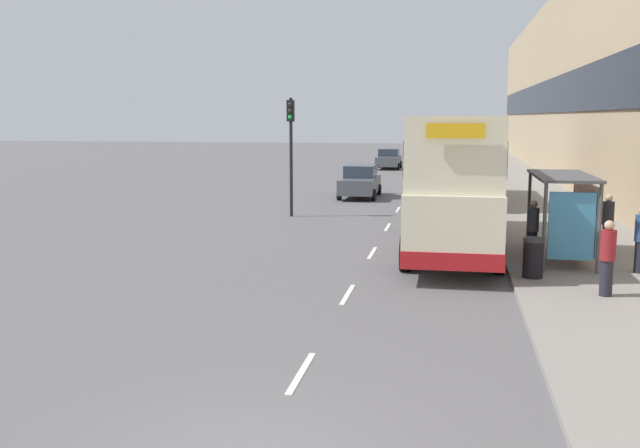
{
  "coord_description": "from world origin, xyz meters",
  "views": [
    {
      "loc": [
        2.4,
        -8.08,
        4.28
      ],
      "look_at": [
        -3.05,
        21.42,
        -0.24
      ],
      "focal_mm": 40.0,
      "sensor_mm": 36.0,
      "label": 1
    }
  ],
  "objects_px": {
    "double_decker_bus_ahead": "(452,158)",
    "car_0": "(447,159)",
    "traffic_light_far_kerb": "(291,137)",
    "pedestrian_3": "(607,258)",
    "litter_bin": "(533,258)",
    "car_1": "(360,181)",
    "bus_shelter": "(570,201)",
    "car_2": "(389,159)",
    "pedestrian_at_shelter": "(533,229)",
    "double_decker_bus_near": "(453,180)",
    "pedestrian_1": "(608,222)"
  },
  "relations": [
    {
      "from": "double_decker_bus_ahead",
      "to": "car_0",
      "type": "xyz_separation_m",
      "value": [
        -0.36,
        24.09,
        -1.45
      ]
    },
    {
      "from": "double_decker_bus_ahead",
      "to": "traffic_light_far_kerb",
      "type": "distance_m",
      "value": 9.25
    },
    {
      "from": "pedestrian_3",
      "to": "litter_bin",
      "type": "relative_size",
      "value": 1.7
    },
    {
      "from": "car_0",
      "to": "car_1",
      "type": "distance_m",
      "value": 22.78
    },
    {
      "from": "bus_shelter",
      "to": "car_2",
      "type": "xyz_separation_m",
      "value": [
        -8.56,
        38.28,
        -1.04
      ]
    },
    {
      "from": "car_1",
      "to": "pedestrian_3",
      "type": "relative_size",
      "value": 2.55
    },
    {
      "from": "car_2",
      "to": "pedestrian_at_shelter",
      "type": "distance_m",
      "value": 39.01
    },
    {
      "from": "car_2",
      "to": "double_decker_bus_near",
      "type": "bearing_deg",
      "value": 98.2
    },
    {
      "from": "pedestrian_3",
      "to": "car_1",
      "type": "bearing_deg",
      "value": 112.15
    },
    {
      "from": "double_decker_bus_ahead",
      "to": "litter_bin",
      "type": "bearing_deg",
      "value": -82.92
    },
    {
      "from": "car_2",
      "to": "pedestrian_1",
      "type": "distance_m",
      "value": 37.93
    },
    {
      "from": "bus_shelter",
      "to": "car_2",
      "type": "bearing_deg",
      "value": 102.6
    },
    {
      "from": "bus_shelter",
      "to": "pedestrian_at_shelter",
      "type": "relative_size",
      "value": 2.41
    },
    {
      "from": "car_2",
      "to": "litter_bin",
      "type": "xyz_separation_m",
      "value": [
        7.33,
        -40.77,
        -0.16
      ]
    },
    {
      "from": "double_decker_bus_near",
      "to": "litter_bin",
      "type": "height_order",
      "value": "double_decker_bus_near"
    },
    {
      "from": "bus_shelter",
      "to": "double_decker_bus_ahead",
      "type": "relative_size",
      "value": 0.42
    },
    {
      "from": "car_0",
      "to": "litter_bin",
      "type": "relative_size",
      "value": 3.75
    },
    {
      "from": "car_0",
      "to": "litter_bin",
      "type": "height_order",
      "value": "car_0"
    },
    {
      "from": "litter_bin",
      "to": "car_0",
      "type": "bearing_deg",
      "value": 93.47
    },
    {
      "from": "bus_shelter",
      "to": "pedestrian_3",
      "type": "bearing_deg",
      "value": -86.61
    },
    {
      "from": "car_0",
      "to": "car_1",
      "type": "xyz_separation_m",
      "value": [
        -4.44,
        -22.34,
        0.02
      ]
    },
    {
      "from": "car_1",
      "to": "car_0",
      "type": "bearing_deg",
      "value": -101.25
    },
    {
      "from": "bus_shelter",
      "to": "litter_bin",
      "type": "relative_size",
      "value": 4.0
    },
    {
      "from": "double_decker_bus_ahead",
      "to": "pedestrian_3",
      "type": "bearing_deg",
      "value": -79.2
    },
    {
      "from": "pedestrian_3",
      "to": "double_decker_bus_ahead",
      "type": "bearing_deg",
      "value": 100.8
    },
    {
      "from": "double_decker_bus_ahead",
      "to": "pedestrian_3",
      "type": "relative_size",
      "value": 5.65
    },
    {
      "from": "double_decker_bus_ahead",
      "to": "car_1",
      "type": "relative_size",
      "value": 2.21
    },
    {
      "from": "double_decker_bus_ahead",
      "to": "pedestrian_3",
      "type": "height_order",
      "value": "double_decker_bus_ahead"
    },
    {
      "from": "car_2",
      "to": "pedestrian_3",
      "type": "bearing_deg",
      "value": 101.72
    },
    {
      "from": "double_decker_bus_ahead",
      "to": "litter_bin",
      "type": "xyz_separation_m",
      "value": [
        2.14,
        -17.26,
        -1.61
      ]
    },
    {
      "from": "car_2",
      "to": "litter_bin",
      "type": "distance_m",
      "value": 41.43
    },
    {
      "from": "car_0",
      "to": "car_2",
      "type": "relative_size",
      "value": 0.9
    },
    {
      "from": "bus_shelter",
      "to": "pedestrian_3",
      "type": "relative_size",
      "value": 2.36
    },
    {
      "from": "bus_shelter",
      "to": "car_0",
      "type": "xyz_separation_m",
      "value": [
        -3.73,
        38.86,
        -1.04
      ]
    },
    {
      "from": "car_1",
      "to": "car_2",
      "type": "relative_size",
      "value": 1.04
    },
    {
      "from": "double_decker_bus_ahead",
      "to": "pedestrian_at_shelter",
      "type": "relative_size",
      "value": 5.77
    },
    {
      "from": "double_decker_bus_near",
      "to": "pedestrian_1",
      "type": "distance_m",
      "value": 4.88
    },
    {
      "from": "bus_shelter",
      "to": "double_decker_bus_ahead",
      "type": "bearing_deg",
      "value": 102.84
    },
    {
      "from": "double_decker_bus_ahead",
      "to": "car_0",
      "type": "distance_m",
      "value": 24.13
    },
    {
      "from": "double_decker_bus_ahead",
      "to": "pedestrian_at_shelter",
      "type": "distance_m",
      "value": 15.0
    },
    {
      "from": "pedestrian_at_shelter",
      "to": "litter_bin",
      "type": "xyz_separation_m",
      "value": [
        -0.23,
        -2.5,
        -0.36
      ]
    },
    {
      "from": "pedestrian_1",
      "to": "litter_bin",
      "type": "bearing_deg",
      "value": -122.33
    },
    {
      "from": "car_0",
      "to": "car_1",
      "type": "relative_size",
      "value": 0.87
    },
    {
      "from": "pedestrian_at_shelter",
      "to": "pedestrian_3",
      "type": "relative_size",
      "value": 0.98
    },
    {
      "from": "car_1",
      "to": "traffic_light_far_kerb",
      "type": "height_order",
      "value": "traffic_light_far_kerb"
    },
    {
      "from": "car_1",
      "to": "pedestrian_at_shelter",
      "type": "xyz_separation_m",
      "value": [
        7.18,
        -16.51,
        0.17
      ]
    },
    {
      "from": "double_decker_bus_ahead",
      "to": "car_1",
      "type": "bearing_deg",
      "value": 160.05
    },
    {
      "from": "pedestrian_1",
      "to": "litter_bin",
      "type": "height_order",
      "value": "pedestrian_1"
    },
    {
      "from": "car_2",
      "to": "car_0",
      "type": "bearing_deg",
      "value": -173.16
    },
    {
      "from": "double_decker_bus_near",
      "to": "pedestrian_1",
      "type": "xyz_separation_m",
      "value": [
        4.72,
        -0.08,
        -1.23
      ]
    }
  ]
}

